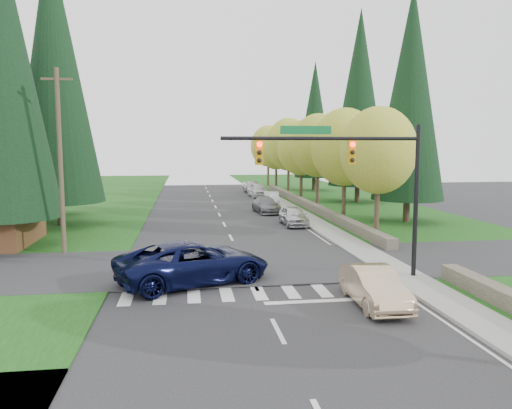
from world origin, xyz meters
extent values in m
plane|color=#28282B|center=(0.00, 0.00, 0.00)|extent=(120.00, 120.00, 0.00)
cube|color=#174612|center=(13.00, 20.00, 0.03)|extent=(14.00, 110.00, 0.06)
cube|color=#174612|center=(-13.00, 20.00, 0.03)|extent=(14.00, 110.00, 0.06)
cube|color=#28282B|center=(0.00, 8.00, 0.00)|extent=(120.00, 8.00, 0.10)
cube|color=gray|center=(6.90, 22.00, 0.07)|extent=(1.80, 80.00, 0.13)
cube|color=gray|center=(6.05, 22.00, 0.07)|extent=(0.20, 80.00, 0.13)
cube|color=#4C4438|center=(8.60, 30.00, 0.35)|extent=(0.70, 40.00, 0.70)
cylinder|color=black|center=(7.20, 4.50, 3.40)|extent=(0.20, 0.20, 6.80)
cylinder|color=black|center=(2.90, 4.50, 6.20)|extent=(8.60, 0.16, 0.16)
cube|color=#0C662D|center=(2.20, 4.55, 6.55)|extent=(2.20, 0.04, 0.35)
cube|color=#BF8C0C|center=(4.20, 4.50, 5.60)|extent=(0.32, 0.24, 1.00)
sphere|color=#FF0C05|center=(4.20, 4.36, 5.95)|extent=(0.22, 0.22, 0.22)
cube|color=#BF8C0C|center=(0.20, 4.50, 5.60)|extent=(0.32, 0.24, 1.00)
sphere|color=#FF0C05|center=(0.20, 4.36, 5.95)|extent=(0.22, 0.22, 0.22)
cylinder|color=#473828|center=(-9.50, 12.00, 5.00)|extent=(0.24, 0.24, 10.00)
cube|color=#473828|center=(-9.50, 12.00, 9.40)|extent=(1.60, 0.10, 0.12)
cylinder|color=#38281C|center=(9.20, 14.00, 2.38)|extent=(0.32, 0.32, 4.76)
ellipsoid|color=olive|center=(9.20, 14.00, 5.61)|extent=(4.80, 4.80, 5.52)
cylinder|color=#38281C|center=(9.30, 21.00, 2.46)|extent=(0.32, 0.32, 4.93)
ellipsoid|color=olive|center=(9.30, 21.00, 5.81)|extent=(5.20, 5.20, 5.98)
cylinder|color=#38281C|center=(9.10, 28.00, 2.52)|extent=(0.32, 0.32, 5.04)
ellipsoid|color=olive|center=(9.10, 28.00, 5.94)|extent=(5.00, 5.00, 5.75)
cylinder|color=#38281C|center=(9.20, 35.00, 2.41)|extent=(0.32, 0.32, 4.82)
ellipsoid|color=olive|center=(9.20, 35.00, 5.68)|extent=(5.00, 5.00, 5.75)
cylinder|color=#38281C|center=(9.30, 42.00, 2.58)|extent=(0.32, 0.32, 5.15)
ellipsoid|color=olive|center=(9.30, 42.00, 6.07)|extent=(5.40, 5.40, 6.21)
cylinder|color=#38281C|center=(9.10, 49.00, 2.35)|extent=(0.32, 0.32, 4.70)
ellipsoid|color=olive|center=(9.10, 49.00, 5.54)|extent=(4.80, 4.80, 5.52)
cylinder|color=#38281C|center=(9.20, 56.00, 2.49)|extent=(0.32, 0.32, 4.98)
ellipsoid|color=olive|center=(9.20, 56.00, 5.87)|extent=(5.20, 5.20, 5.98)
cylinder|color=#38281C|center=(-13.00, 14.00, 1.00)|extent=(0.50, 0.50, 2.00)
cylinder|color=#38281C|center=(-12.00, 22.00, 1.00)|extent=(0.50, 0.50, 2.00)
cone|color=black|center=(-12.00, 22.00, 11.30)|extent=(6.46, 6.46, 19.00)
cylinder|color=#38281C|center=(-14.00, 28.00, 1.00)|extent=(0.50, 0.50, 2.00)
cone|color=black|center=(-14.00, 28.00, 10.30)|extent=(5.78, 5.78, 17.00)
cylinder|color=#38281C|center=(14.00, 20.00, 1.00)|extent=(0.50, 0.50, 2.00)
cone|color=black|center=(14.00, 20.00, 9.80)|extent=(5.44, 5.44, 16.00)
cylinder|color=#38281C|center=(15.00, 34.00, 1.00)|extent=(0.50, 0.50, 2.00)
cone|color=black|center=(15.00, 34.00, 10.80)|extent=(6.12, 6.12, 18.00)
cylinder|color=#38281C|center=(14.00, 48.00, 1.00)|extent=(0.50, 0.50, 2.00)
cone|color=black|center=(14.00, 48.00, 9.30)|extent=(5.10, 5.10, 15.00)
imported|color=#D4B48D|center=(4.00, 1.06, 0.71)|extent=(1.57, 4.33, 1.42)
imported|color=#0A0E32|center=(-2.56, 5.00, 0.92)|extent=(7.28, 5.26, 1.84)
imported|color=silver|center=(5.08, 19.84, 0.72)|extent=(1.71, 4.22, 1.44)
imported|color=slate|center=(4.20, 27.14, 0.67)|extent=(2.27, 4.75, 1.33)
imported|color=#ADADB2|center=(5.60, 32.56, 0.68)|extent=(1.79, 4.21, 1.35)
imported|color=silver|center=(5.50, 40.76, 0.82)|extent=(2.31, 4.96, 1.64)
imported|color=#BBBAC0|center=(5.60, 45.79, 0.71)|extent=(2.27, 4.97, 1.41)
camera|label=1|loc=(-2.86, -16.11, 5.88)|focal=35.00mm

